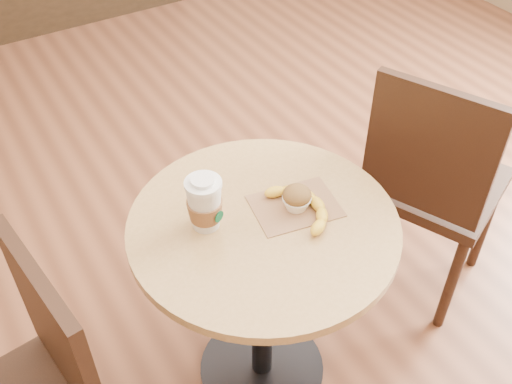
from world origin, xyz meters
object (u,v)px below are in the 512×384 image
coffee_cup (205,205)px  muffin (297,198)px  chair_right (432,182)px  banana (303,206)px  cafe_table (263,268)px

coffee_cup → muffin: coffee_cup is taller
chair_right → banana: size_ratio=4.05×
coffee_cup → cafe_table: bearing=-50.6°
cafe_table → chair_right: chair_right is taller
chair_right → banana: bearing=71.0°
cafe_table → banana: banana is taller
cafe_table → coffee_cup: bearing=152.9°
banana → chair_right: bearing=3.3°
cafe_table → banana: (0.12, -0.02, 0.22)m
chair_right → coffee_cup: chair_right is taller
chair_right → muffin: 0.66m
cafe_table → muffin: (0.11, -0.00, 0.24)m
muffin → banana: size_ratio=0.34×
muffin → banana: muffin is taller
muffin → cafe_table: bearing=178.9°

